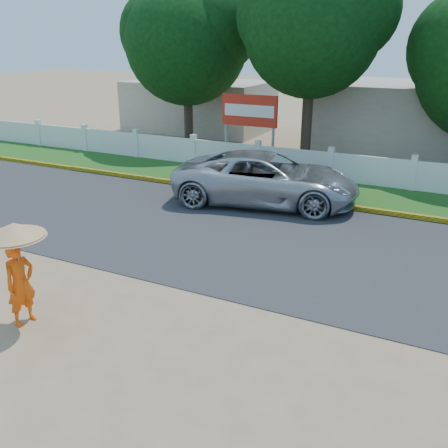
% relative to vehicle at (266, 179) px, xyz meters
% --- Properties ---
extents(ground, '(120.00, 120.00, 0.00)m').
position_rel_vehicle_xyz_m(ground, '(1.18, -7.52, -0.84)').
color(ground, '#9E8460').
rests_on(ground, ground).
extents(road, '(60.00, 7.00, 0.02)m').
position_rel_vehicle_xyz_m(road, '(1.18, -3.02, -0.83)').
color(road, '#38383A').
rests_on(road, ground).
extents(grass_verge, '(60.00, 3.50, 0.03)m').
position_rel_vehicle_xyz_m(grass_verge, '(1.18, 2.23, -0.82)').
color(grass_verge, '#2D601E').
rests_on(grass_verge, ground).
extents(curb, '(40.00, 0.18, 0.16)m').
position_rel_vehicle_xyz_m(curb, '(1.18, 0.53, -0.76)').
color(curb, yellow).
rests_on(curb, ground).
extents(fence, '(40.00, 0.10, 1.10)m').
position_rel_vehicle_xyz_m(fence, '(1.18, 3.68, -0.29)').
color(fence, silver).
rests_on(fence, ground).
extents(building_near, '(10.00, 6.00, 3.20)m').
position_rel_vehicle_xyz_m(building_near, '(4.18, 10.48, 0.76)').
color(building_near, '#B7AD99').
rests_on(building_near, ground).
extents(building_far, '(8.00, 5.00, 2.80)m').
position_rel_vehicle_xyz_m(building_far, '(-8.82, 11.48, 0.56)').
color(building_far, '#B7AD99').
rests_on(building_far, ground).
extents(vehicle, '(6.44, 3.88, 1.67)m').
position_rel_vehicle_xyz_m(vehicle, '(0.00, 0.00, 0.00)').
color(vehicle, '#AEB1B7').
rests_on(vehicle, ground).
extents(monk_with_parasol, '(1.14, 1.14, 2.07)m').
position_rel_vehicle_xyz_m(monk_with_parasol, '(-1.38, -8.99, 0.51)').
color(monk_with_parasol, '#FF580D').
rests_on(monk_with_parasol, ground).
extents(billboard, '(2.50, 0.13, 2.95)m').
position_rel_vehicle_xyz_m(billboard, '(-2.70, 4.77, 1.30)').
color(billboard, gray).
rests_on(billboard, ground).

